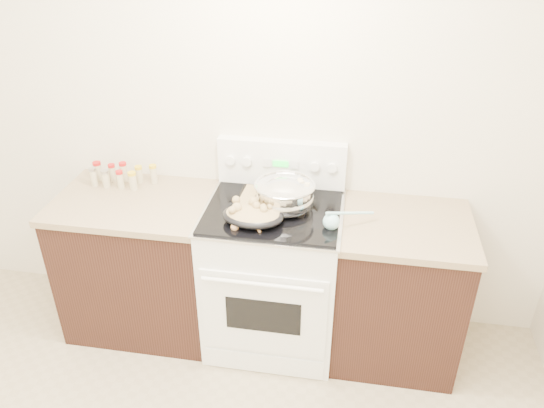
# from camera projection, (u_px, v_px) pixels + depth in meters

# --- Properties ---
(room_shell) EXTENTS (4.10, 3.60, 2.75)m
(room_shell) POSITION_uv_depth(u_px,v_px,m) (57.00, 220.00, 1.41)
(room_shell) COLOR silver
(room_shell) RESTS_ON ground
(counter_left) EXTENTS (0.93, 0.67, 0.92)m
(counter_left) POSITION_uv_depth(u_px,v_px,m) (143.00, 262.00, 3.32)
(counter_left) COLOR black
(counter_left) RESTS_ON ground
(counter_right) EXTENTS (0.73, 0.67, 0.92)m
(counter_right) POSITION_uv_depth(u_px,v_px,m) (397.00, 289.00, 3.10)
(counter_right) COLOR black
(counter_right) RESTS_ON ground
(kitchen_range) EXTENTS (0.78, 0.73, 1.22)m
(kitchen_range) POSITION_uv_depth(u_px,v_px,m) (274.00, 273.00, 3.18)
(kitchen_range) COLOR white
(kitchen_range) RESTS_ON ground
(mixing_bowl) EXTENTS (0.34, 0.34, 0.20)m
(mixing_bowl) POSITION_uv_depth(u_px,v_px,m) (285.00, 196.00, 2.92)
(mixing_bowl) COLOR silver
(mixing_bowl) RESTS_ON kitchen_range
(roasting_pan) EXTENTS (0.34, 0.24, 0.12)m
(roasting_pan) POSITION_uv_depth(u_px,v_px,m) (252.00, 215.00, 2.80)
(roasting_pan) COLOR black
(roasting_pan) RESTS_ON kitchen_range
(baking_sheet) EXTENTS (0.41, 0.30, 0.06)m
(baking_sheet) POSITION_uv_depth(u_px,v_px,m) (273.00, 199.00, 3.01)
(baking_sheet) COLOR black
(baking_sheet) RESTS_ON kitchen_range
(wooden_spoon) EXTENTS (0.16, 0.22, 0.04)m
(wooden_spoon) POSITION_uv_depth(u_px,v_px,m) (241.00, 224.00, 2.79)
(wooden_spoon) COLOR tan
(wooden_spoon) RESTS_ON kitchen_range
(blue_ladle) EXTENTS (0.27, 0.18, 0.11)m
(blue_ladle) POSITION_uv_depth(u_px,v_px,m) (333.00, 221.00, 2.77)
(blue_ladle) COLOR #96D5DF
(blue_ladle) RESTS_ON kitchen_range
(spice_jars) EXTENTS (0.40, 0.14, 0.13)m
(spice_jars) POSITION_uv_depth(u_px,v_px,m) (119.00, 175.00, 3.22)
(spice_jars) COLOR #BFB28C
(spice_jars) RESTS_ON counter_left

